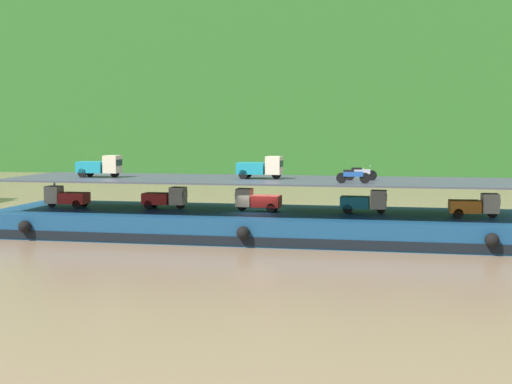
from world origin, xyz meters
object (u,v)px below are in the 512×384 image
Objects in this scene: cargo_barge at (259,224)px; mini_truck_upper_stern at (100,166)px; mini_truck_upper_mid at (261,167)px; motorcycle_upper_port at (353,176)px; mini_truck_lower_mid at (258,200)px; motorcycle_upper_centre at (360,173)px; mini_truck_lower_bow at (475,206)px; mini_truck_lower_fore at (364,201)px; mini_truck_lower_stern at (66,197)px; mini_truck_lower_aft at (165,198)px.

mini_truck_upper_stern is (-10.13, -0.35, 3.44)m from cargo_barge.
motorcycle_upper_port is at bearing -24.40° from mini_truck_upper_mid.
motorcycle_upper_centre is (6.24, -0.20, 1.74)m from mini_truck_lower_mid.
mini_truck_upper_stern is (-22.74, 0.12, 2.00)m from mini_truck_lower_bow.
mini_truck_lower_fore is 1.00× the size of mini_truck_upper_mid.
motorcycle_upper_port is (5.75, -2.61, -0.26)m from mini_truck_upper_mid.
mini_truck_lower_fore is at bearing 3.22° from mini_truck_upper_stern.
mini_truck_lower_stern is 12.44m from mini_truck_lower_mid.
mini_truck_lower_aft is 4.56m from mini_truck_upper_stern.
mini_truck_upper_stern is 10.21m from mini_truck_upper_mid.
mini_truck_lower_fore is (6.36, 0.58, 1.44)m from cargo_barge.
mini_truck_lower_aft is 12.48m from mini_truck_lower_fore.
mini_truck_lower_mid is 6.49m from mini_truck_lower_fore.
mini_truck_lower_mid is 1.47× the size of motorcycle_upper_centre.
cargo_barge is 11.70× the size of mini_truck_lower_bow.
mini_truck_lower_bow is 7.26m from motorcycle_upper_port.
mini_truck_upper_stern reaches higher than mini_truck_lower_fore.
mini_truck_lower_aft is at bearing 11.89° from mini_truck_upper_stern.
motorcycle_upper_centre reaches higher than mini_truck_lower_aft.
mini_truck_lower_mid is 1.00× the size of mini_truck_upper_mid.
mini_truck_upper_mid reaches higher than mini_truck_lower_stern.
mini_truck_lower_bow is 1.47× the size of motorcycle_upper_centre.
mini_truck_lower_stern is 25.17m from mini_truck_lower_bow.
mini_truck_upper_stern is (-10.01, -0.57, 2.00)m from mini_truck_lower_mid.
mini_truck_lower_mid is 10.22m from mini_truck_upper_stern.
mini_truck_lower_bow is 12.73m from mini_truck_upper_mid.
cargo_barge is at bearing -179.81° from motorcycle_upper_centre.
mini_truck_lower_stern is 0.98× the size of mini_truck_upper_mid.
mini_truck_lower_stern and mini_truck_lower_mid have the same top height.
mini_truck_lower_stern is at bearing -177.93° from mini_truck_upper_mid.
mini_truck_upper_stern reaches higher than cargo_barge.
mini_truck_upper_mid is (-12.55, 0.73, 2.00)m from mini_truck_lower_bow.
mini_truck_lower_fore is (18.92, 0.78, 0.00)m from mini_truck_lower_stern.
cargo_barge is at bearing -4.66° from mini_truck_lower_aft.
mini_truck_lower_bow is at bearing -3.34° from mini_truck_upper_mid.
mini_truck_lower_mid is at bearing 1.90° from mini_truck_lower_stern.
mini_truck_lower_mid reaches higher than cargo_barge.
motorcycle_upper_centre is (6.12, 0.02, 3.18)m from cargo_barge.
mini_truck_lower_mid is at bearing 156.62° from motorcycle_upper_port.
mini_truck_lower_mid and mini_truck_lower_fore have the same top height.
cargo_barge is 11.90× the size of mini_truck_lower_stern.
mini_truck_lower_stern is 18.58m from motorcycle_upper_port.
mini_truck_lower_fore is 1.46× the size of motorcycle_upper_port.
mini_truck_lower_mid is 1.00× the size of mini_truck_lower_fore.
motorcycle_upper_centre is (-0.24, -0.56, 1.74)m from mini_truck_lower_fore.
cargo_barge is 11.74× the size of mini_truck_lower_fore.
mini_truck_lower_bow is (12.73, -0.69, 0.00)m from mini_truck_lower_mid.
cargo_barge is 17.23× the size of motorcycle_upper_centre.
mini_truck_upper_mid is at bearing 155.60° from motorcycle_upper_port.
mini_truck_upper_stern is at bearing -3.62° from mini_truck_lower_stern.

